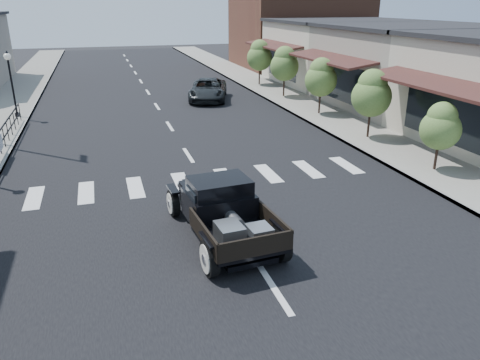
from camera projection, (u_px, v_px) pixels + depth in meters
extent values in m
plane|color=black|center=(236.00, 230.00, 12.94)|extent=(120.00, 120.00, 0.00)
cube|color=black|center=(162.00, 114.00, 26.36)|extent=(14.00, 80.00, 0.02)
cube|color=gray|center=(301.00, 104.00, 28.62)|extent=(3.00, 80.00, 0.15)
cube|color=gray|center=(416.00, 68.00, 27.80)|extent=(10.00, 9.00, 4.50)
cube|color=beige|center=(343.00, 53.00, 35.86)|extent=(10.00, 9.00, 4.50)
cube|color=brown|center=(298.00, 29.00, 44.49)|extent=(11.00, 10.00, 7.00)
imported|color=black|center=(208.00, 90.00, 29.79)|extent=(3.52, 5.23, 1.33)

